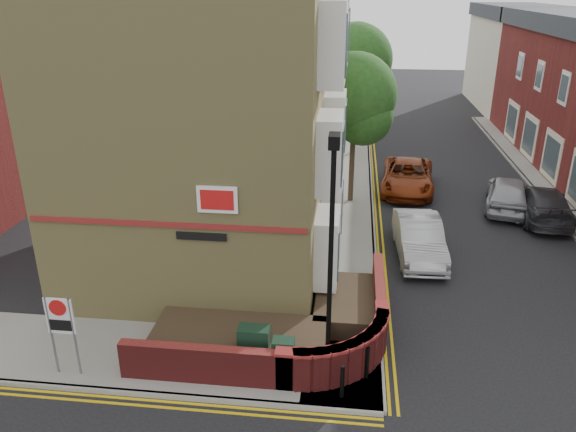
{
  "coord_description": "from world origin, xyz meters",
  "views": [
    {
      "loc": [
        1.99,
        -10.6,
        9.37
      ],
      "look_at": [
        0.26,
        4.0,
        3.31
      ],
      "focal_mm": 35.0,
      "sensor_mm": 36.0,
      "label": 1
    }
  ],
  "objects_px": {
    "utility_cabinet_large": "(254,347)",
    "silver_car_near": "(419,238)",
    "zone_sign": "(61,322)",
    "lamppost": "(330,262)"
  },
  "relations": [
    {
      "from": "lamppost",
      "to": "utility_cabinet_large",
      "type": "height_order",
      "value": "lamppost"
    },
    {
      "from": "lamppost",
      "to": "silver_car_near",
      "type": "bearing_deg",
      "value": 68.16
    },
    {
      "from": "utility_cabinet_large",
      "to": "silver_car_near",
      "type": "xyz_separation_m",
      "value": [
        4.89,
        7.36,
        0.01
      ]
    },
    {
      "from": "zone_sign",
      "to": "lamppost",
      "type": "bearing_deg",
      "value": 6.07
    },
    {
      "from": "lamppost",
      "to": "silver_car_near",
      "type": "distance_m",
      "value": 8.45
    },
    {
      "from": "silver_car_near",
      "to": "utility_cabinet_large",
      "type": "bearing_deg",
      "value": -126.27
    },
    {
      "from": "utility_cabinet_large",
      "to": "silver_car_near",
      "type": "height_order",
      "value": "silver_car_near"
    },
    {
      "from": "utility_cabinet_large",
      "to": "zone_sign",
      "type": "relative_size",
      "value": 0.55
    },
    {
      "from": "silver_car_near",
      "to": "zone_sign",
      "type": "bearing_deg",
      "value": -142.27
    },
    {
      "from": "lamppost",
      "to": "zone_sign",
      "type": "distance_m",
      "value": 6.85
    }
  ]
}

